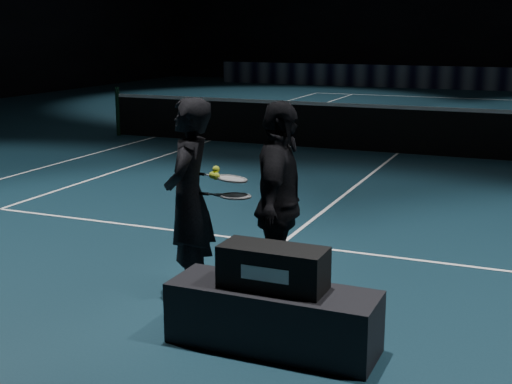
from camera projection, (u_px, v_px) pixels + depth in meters
floor at (397, 154)px, 13.93m from camera, size 36.00×36.00×0.00m
court_lines at (397, 154)px, 13.92m from camera, size 10.98×23.78×0.01m
net_post_left at (118, 111)px, 16.20m from camera, size 0.10×0.10×1.10m
net_mesh at (398, 131)px, 13.82m from camera, size 12.80×0.02×0.86m
net_tape at (399, 107)px, 13.72m from camera, size 12.80×0.03×0.07m
sponsor_backdrop at (480, 79)px, 27.75m from camera, size 22.00×0.15×0.90m
player_bench at (273, 317)px, 5.50m from camera, size 1.63×0.56×0.49m
racket_bag at (273, 267)px, 5.41m from camera, size 0.82×0.35×0.33m
bag_signature at (265, 274)px, 5.25m from camera, size 0.38×0.01×0.11m
player_a at (189, 198)px, 6.46m from camera, size 0.56×0.74×1.83m
player_b at (279, 205)px, 6.20m from camera, size 0.68×1.14×1.83m
racket_lower at (236, 196)px, 6.31m from camera, size 0.70×0.28×0.03m
racket_upper at (232, 179)px, 6.33m from camera, size 0.71×0.32×0.10m
tennis_balls at (215, 174)px, 6.33m from camera, size 0.12×0.10×0.12m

